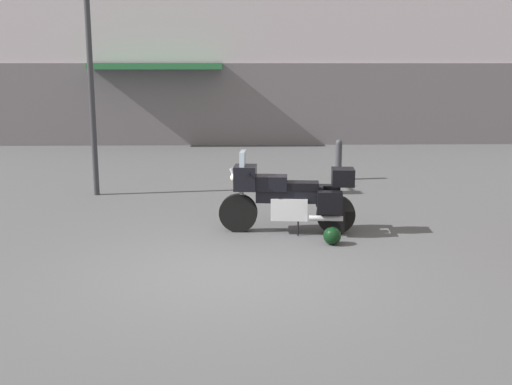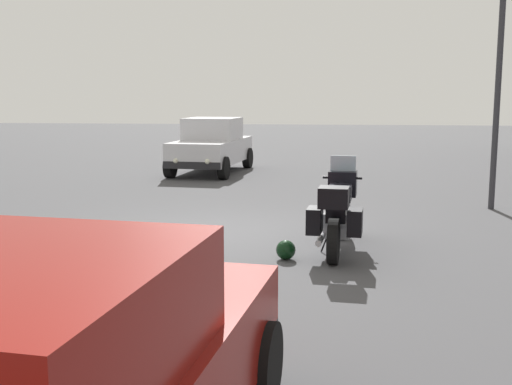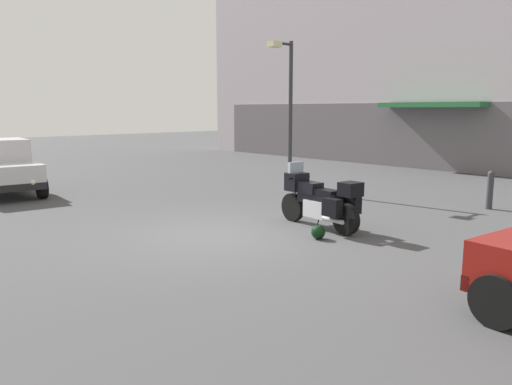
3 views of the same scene
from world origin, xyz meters
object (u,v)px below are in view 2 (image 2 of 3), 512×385
(motorcycle, at_px, (338,210))
(streetlamp_curbside, at_px, (491,72))
(car_hatchback_near, at_px, (212,146))
(helmet, at_px, (286,250))

(motorcycle, relative_size, streetlamp_curbside, 0.50)
(car_hatchback_near, relative_size, streetlamp_curbside, 0.88)
(motorcycle, distance_m, helmet, 1.07)
(car_hatchback_near, bearing_deg, helmet, 22.33)
(motorcycle, relative_size, car_hatchback_near, 0.57)
(motorcycle, xyz_separation_m, car_hatchback_near, (-9.29, -3.67, 0.19))
(streetlamp_curbside, bearing_deg, motorcycle, -37.75)
(helmet, relative_size, car_hatchback_near, 0.07)
(car_hatchback_near, distance_m, streetlamp_curbside, 8.82)
(helmet, distance_m, streetlamp_curbside, 6.44)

